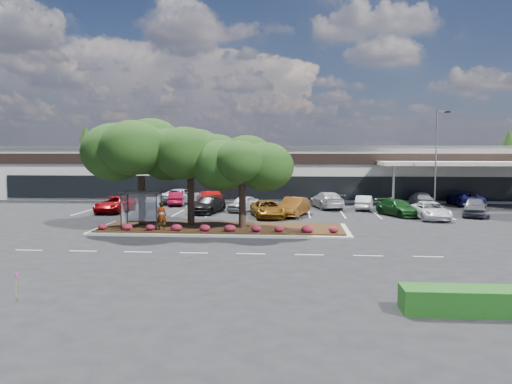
# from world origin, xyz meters

# --- Properties ---
(ground) EXTENTS (160.00, 160.00, 0.00)m
(ground) POSITION_xyz_m (0.00, 0.00, 0.00)
(ground) COLOR black
(ground) RESTS_ON ground
(retail_store) EXTENTS (80.40, 25.20, 6.25)m
(retail_store) POSITION_xyz_m (0.06, 33.91, 3.15)
(retail_store) COLOR silver
(retail_store) RESTS_ON ground
(landscape_island) EXTENTS (18.00, 6.00, 0.26)m
(landscape_island) POSITION_xyz_m (-2.00, 4.00, 0.12)
(landscape_island) COLOR #ACABA6
(landscape_island) RESTS_ON ground
(lane_markings) EXTENTS (33.12, 20.06, 0.01)m
(lane_markings) POSITION_xyz_m (-0.14, 10.42, 0.01)
(lane_markings) COLOR silver
(lane_markings) RESTS_ON ground
(shrub_row) EXTENTS (17.00, 0.80, 0.50)m
(shrub_row) POSITION_xyz_m (-2.00, 1.90, 0.51)
(shrub_row) COLOR maroon
(shrub_row) RESTS_ON landscape_island
(bus_shelter) EXTENTS (2.75, 1.55, 2.59)m
(bus_shelter) POSITION_xyz_m (-7.50, 2.95, 2.31)
(bus_shelter) COLOR black
(bus_shelter) RESTS_ON landscape_island
(island_tree_west) EXTENTS (7.20, 7.20, 7.89)m
(island_tree_west) POSITION_xyz_m (-8.00, 4.50, 4.21)
(island_tree_west) COLOR black
(island_tree_west) RESTS_ON landscape_island
(island_tree_mid) EXTENTS (6.60, 6.60, 7.32)m
(island_tree_mid) POSITION_xyz_m (-4.50, 5.20, 3.92)
(island_tree_mid) COLOR black
(island_tree_mid) RESTS_ON landscape_island
(island_tree_east) EXTENTS (5.80, 5.80, 6.50)m
(island_tree_east) POSITION_xyz_m (-0.50, 3.70, 3.51)
(island_tree_east) COLOR black
(island_tree_east) RESTS_ON landscape_island
(hedge_south_east) EXTENTS (6.00, 1.30, 0.90)m
(hedge_south_east) POSITION_xyz_m (10.00, -13.50, 0.45)
(hedge_south_east) COLOR #184812
(hedge_south_east) RESTS_ON ground
(conifer_north_west) EXTENTS (4.40, 4.40, 10.00)m
(conifer_north_west) POSITION_xyz_m (-30.00, 46.00, 5.00)
(conifer_north_west) COLOR black
(conifer_north_west) RESTS_ON ground
(conifer_north_east) EXTENTS (3.96, 3.96, 9.00)m
(conifer_north_east) POSITION_xyz_m (34.00, 44.00, 4.50)
(conifer_north_east) COLOR black
(conifer_north_east) RESTS_ON ground
(person_waiting) EXTENTS (0.82, 0.67, 1.95)m
(person_waiting) POSITION_xyz_m (-5.97, 2.32, 1.23)
(person_waiting) COLOR #594C47
(person_waiting) RESTS_ON landscape_island
(light_pole) EXTENTS (1.39, 0.85, 9.59)m
(light_pole) POSITION_xyz_m (16.70, 17.78, 4.24)
(light_pole) COLOR #ACABA6
(light_pole) RESTS_ON ground
(survey_stake) EXTENTS (0.07, 0.14, 0.99)m
(survey_stake) POSITION_xyz_m (-7.49, -13.00, 0.64)
(survey_stake) COLOR tan
(survey_stake) RESTS_ON ground
(car_0) EXTENTS (2.74, 5.39, 1.46)m
(car_0) POSITION_xyz_m (-13.56, 13.82, 0.73)
(car_0) COLOR #9A060A
(car_0) RESTS_ON ground
(car_1) EXTENTS (2.96, 5.05, 1.57)m
(car_1) POSITION_xyz_m (-9.44, 11.49, 0.79)
(car_1) COLOR slate
(car_1) RESTS_ON ground
(car_2) EXTENTS (3.18, 5.54, 1.51)m
(car_2) POSITION_xyz_m (-4.76, 13.92, 0.76)
(car_2) COLOR black
(car_2) RESTS_ON ground
(car_3) EXTENTS (3.10, 4.61, 1.46)m
(car_3) POSITION_xyz_m (-1.64, 15.35, 0.73)
(car_3) COLOR silver
(car_3) RESTS_ON ground
(car_4) EXTENTS (3.52, 5.64, 1.45)m
(car_4) POSITION_xyz_m (0.86, 11.18, 0.73)
(car_4) COLOR brown
(car_4) RESTS_ON ground
(car_5) EXTENTS (3.04, 5.25, 1.64)m
(car_5) POSITION_xyz_m (3.09, 12.27, 0.82)
(car_5) COLOR brown
(car_5) RESTS_ON ground
(car_6) EXTENTS (3.85, 5.26, 1.42)m
(car_6) POSITION_xyz_m (12.23, 13.15, 0.71)
(car_6) COLOR #164718
(car_6) RESTS_ON ground
(car_7) EXTENTS (2.61, 5.21, 1.41)m
(car_7) POSITION_xyz_m (14.49, 11.21, 0.71)
(car_7) COLOR white
(car_7) RESTS_ON ground
(car_8) EXTENTS (3.47, 5.17, 1.63)m
(car_8) POSITION_xyz_m (18.85, 13.43, 0.82)
(car_8) COLOR #57565E
(car_8) RESTS_ON ground
(car_9) EXTENTS (4.15, 6.21, 1.58)m
(car_9) POSITION_xyz_m (-9.17, 22.30, 0.79)
(car_9) COLOR silver
(car_9) RESTS_ON ground
(car_10) EXTENTS (2.23, 4.43, 1.39)m
(car_10) POSITION_xyz_m (-9.25, 20.17, 0.70)
(car_10) COLOR maroon
(car_10) RESTS_ON ground
(car_11) EXTENTS (3.43, 5.44, 1.69)m
(car_11) POSITION_xyz_m (-5.38, 18.01, 0.85)
(car_11) COLOR #950705
(car_11) RESTS_ON ground
(car_13) EXTENTS (3.59, 6.01, 1.63)m
(car_13) POSITION_xyz_m (6.35, 18.55, 0.82)
(car_13) COLOR #BCBCBC
(car_13) RESTS_ON ground
(car_14) EXTENTS (2.26, 4.39, 1.38)m
(car_14) POSITION_xyz_m (9.89, 17.63, 0.69)
(car_14) COLOR silver
(car_14) RESTS_ON ground
(car_16) EXTENTS (1.80, 4.42, 1.50)m
(car_16) POSITION_xyz_m (16.31, 21.90, 0.75)
(car_16) COLOR silver
(car_16) RESTS_ON ground
(car_17) EXTENTS (2.71, 5.51, 1.51)m
(car_17) POSITION_xyz_m (20.84, 22.22, 0.75)
(car_17) COLOR navy
(car_17) RESTS_ON ground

